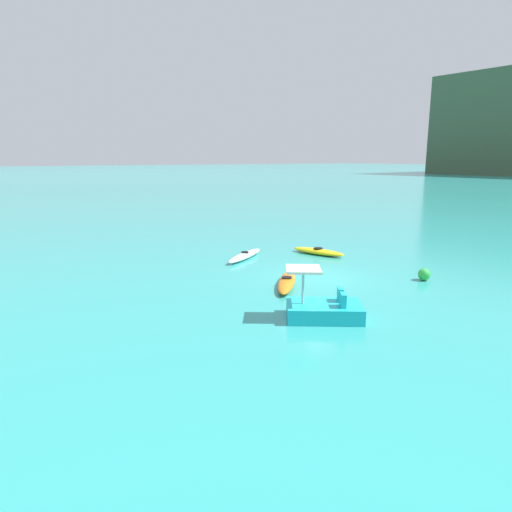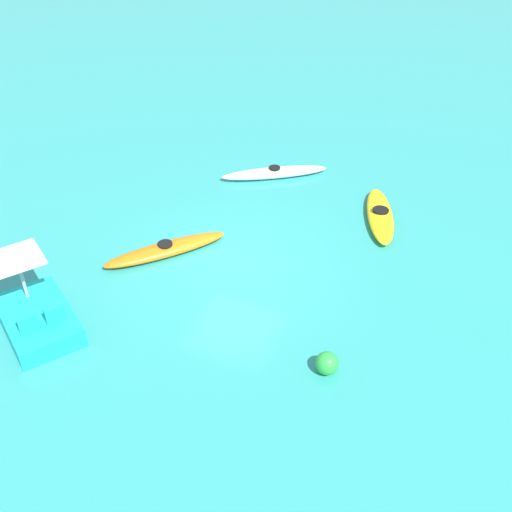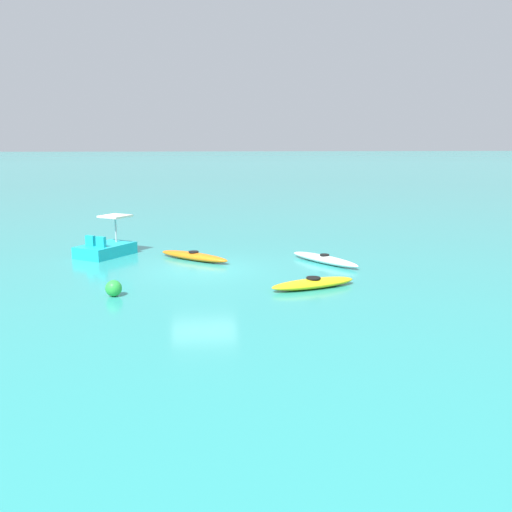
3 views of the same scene
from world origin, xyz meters
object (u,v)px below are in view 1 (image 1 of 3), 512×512
at_px(kayak_orange, 287,282).
at_px(buoy_green, 424,274).
at_px(kayak_yellow, 318,252).
at_px(kayak_white, 245,256).
at_px(pedal_boat_cyan, 324,308).

bearing_deg(kayak_orange, buoy_green, 64.21).
height_order(kayak_yellow, buoy_green, buoy_green).
distance_m(kayak_white, pedal_boat_cyan, 9.35).
height_order(kayak_orange, kayak_white, same).
height_order(kayak_white, pedal_boat_cyan, pedal_boat_cyan).
bearing_deg(buoy_green, kayak_white, -152.42).
bearing_deg(pedal_boat_cyan, kayak_white, 163.57).
bearing_deg(kayak_yellow, buoy_green, 2.10).
bearing_deg(buoy_green, kayak_yellow, -177.90).
distance_m(kayak_orange, pedal_boat_cyan, 3.99).
height_order(kayak_yellow, kayak_orange, same).
distance_m(kayak_orange, kayak_white, 5.38).
xyz_separation_m(kayak_orange, pedal_boat_cyan, (3.74, -1.37, 0.17)).
relative_size(kayak_yellow, kayak_orange, 1.04).
bearing_deg(kayak_orange, kayak_white, 166.27).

